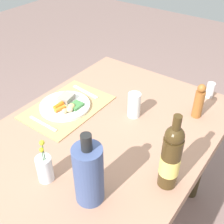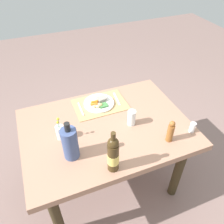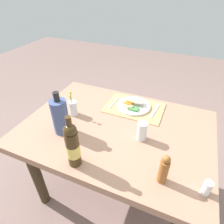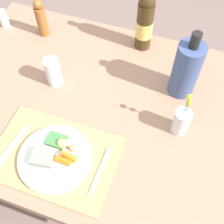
{
  "view_description": "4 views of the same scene",
  "coord_description": "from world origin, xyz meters",
  "px_view_note": "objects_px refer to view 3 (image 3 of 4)",
  "views": [
    {
      "loc": [
        0.79,
        0.63,
        1.62
      ],
      "look_at": [
        -0.09,
        -0.01,
        0.81
      ],
      "focal_mm": 45.76,
      "sensor_mm": 36.0,
      "label": 1
    },
    {
      "loc": [
        0.42,
        1.19,
        1.97
      ],
      "look_at": [
        -0.07,
        -0.06,
        0.82
      ],
      "focal_mm": 36.25,
      "sensor_mm": 36.0,
      "label": 2
    },
    {
      "loc": [
        -0.37,
        0.94,
        1.61
      ],
      "look_at": [
        0.03,
        -0.01,
        0.86
      ],
      "focal_mm": 30.47,
      "sensor_mm": 36.0,
      "label": 3
    },
    {
      "loc": [
        0.29,
        -0.61,
        1.7
      ],
      "look_at": [
        0.09,
        -0.03,
        0.77
      ],
      "focal_mm": 46.07,
      "sensor_mm": 36.0,
      "label": 4
    }
  ],
  "objects_px": {
    "water_tumbler": "(142,132)",
    "salt_shaker": "(207,188)",
    "flower_vase": "(73,108)",
    "dinner_plate": "(134,105)",
    "wine_bottle": "(73,145)",
    "knife": "(114,103)",
    "cooler_bottle": "(60,116)",
    "dining_table": "(116,138)",
    "fork": "(155,111)",
    "pepper_mill": "(164,170)"
  },
  "relations": [
    {
      "from": "salt_shaker",
      "to": "wine_bottle",
      "type": "xyz_separation_m",
      "value": [
        0.67,
        0.09,
        0.09
      ]
    },
    {
      "from": "pepper_mill",
      "to": "wine_bottle",
      "type": "distance_m",
      "value": 0.48
    },
    {
      "from": "salt_shaker",
      "to": "pepper_mill",
      "type": "xyz_separation_m",
      "value": [
        0.21,
        0.01,
        0.04
      ]
    },
    {
      "from": "fork",
      "to": "flower_vase",
      "type": "height_order",
      "value": "flower_vase"
    },
    {
      "from": "flower_vase",
      "to": "dining_table",
      "type": "bearing_deg",
      "value": 178.46
    },
    {
      "from": "dining_table",
      "to": "pepper_mill",
      "type": "bearing_deg",
      "value": 140.96
    },
    {
      "from": "pepper_mill",
      "to": "water_tumbler",
      "type": "height_order",
      "value": "pepper_mill"
    },
    {
      "from": "knife",
      "to": "fork",
      "type": "bearing_deg",
      "value": -176.09
    },
    {
      "from": "water_tumbler",
      "to": "dining_table",
      "type": "bearing_deg",
      "value": -13.65
    },
    {
      "from": "wine_bottle",
      "to": "water_tumbler",
      "type": "height_order",
      "value": "wine_bottle"
    },
    {
      "from": "dinner_plate",
      "to": "knife",
      "type": "height_order",
      "value": "dinner_plate"
    },
    {
      "from": "dining_table",
      "to": "dinner_plate",
      "type": "xyz_separation_m",
      "value": [
        -0.04,
        -0.27,
        0.12
      ]
    },
    {
      "from": "water_tumbler",
      "to": "knife",
      "type": "bearing_deg",
      "value": -44.24
    },
    {
      "from": "knife",
      "to": "pepper_mill",
      "type": "distance_m",
      "value": 0.76
    },
    {
      "from": "water_tumbler",
      "to": "dinner_plate",
      "type": "bearing_deg",
      "value": -64.31
    },
    {
      "from": "flower_vase",
      "to": "salt_shaker",
      "type": "bearing_deg",
      "value": 162.09
    },
    {
      "from": "dinner_plate",
      "to": "fork",
      "type": "height_order",
      "value": "dinner_plate"
    },
    {
      "from": "salt_shaker",
      "to": "pepper_mill",
      "type": "distance_m",
      "value": 0.21
    },
    {
      "from": "dinner_plate",
      "to": "cooler_bottle",
      "type": "distance_m",
      "value": 0.58
    },
    {
      "from": "fork",
      "to": "water_tumbler",
      "type": "distance_m",
      "value": 0.33
    },
    {
      "from": "fork",
      "to": "pepper_mill",
      "type": "xyz_separation_m",
      "value": [
        -0.17,
        0.58,
        0.08
      ]
    },
    {
      "from": "salt_shaker",
      "to": "cooler_bottle",
      "type": "xyz_separation_m",
      "value": [
        0.89,
        -0.11,
        0.08
      ]
    },
    {
      "from": "cooler_bottle",
      "to": "salt_shaker",
      "type": "bearing_deg",
      "value": 173.04
    },
    {
      "from": "salt_shaker",
      "to": "wine_bottle",
      "type": "distance_m",
      "value": 0.69
    },
    {
      "from": "dining_table",
      "to": "fork",
      "type": "distance_m",
      "value": 0.37
    },
    {
      "from": "wine_bottle",
      "to": "knife",
      "type": "bearing_deg",
      "value": -86.93
    },
    {
      "from": "pepper_mill",
      "to": "flower_vase",
      "type": "distance_m",
      "value": 0.79
    },
    {
      "from": "dinner_plate",
      "to": "fork",
      "type": "xyz_separation_m",
      "value": [
        -0.17,
        -0.01,
        -0.01
      ]
    },
    {
      "from": "dining_table",
      "to": "fork",
      "type": "bearing_deg",
      "value": -126.18
    },
    {
      "from": "salt_shaker",
      "to": "water_tumbler",
      "type": "height_order",
      "value": "water_tumbler"
    },
    {
      "from": "dinner_plate",
      "to": "water_tumbler",
      "type": "relative_size",
      "value": 2.04
    },
    {
      "from": "wine_bottle",
      "to": "water_tumbler",
      "type": "relative_size",
      "value": 2.53
    },
    {
      "from": "dining_table",
      "to": "salt_shaker",
      "type": "xyz_separation_m",
      "value": [
        -0.58,
        0.29,
        0.15
      ]
    },
    {
      "from": "dinner_plate",
      "to": "water_tumbler",
      "type": "xyz_separation_m",
      "value": [
        -0.15,
        0.32,
        0.04
      ]
    },
    {
      "from": "pepper_mill",
      "to": "fork",
      "type": "bearing_deg",
      "value": -74.14
    },
    {
      "from": "salt_shaker",
      "to": "flower_vase",
      "type": "distance_m",
      "value": 0.98
    },
    {
      "from": "wine_bottle",
      "to": "water_tumbler",
      "type": "bearing_deg",
      "value": -130.72
    },
    {
      "from": "dinner_plate",
      "to": "wine_bottle",
      "type": "bearing_deg",
      "value": 78.55
    },
    {
      "from": "salt_shaker",
      "to": "cooler_bottle",
      "type": "distance_m",
      "value": 0.9
    },
    {
      "from": "dinner_plate",
      "to": "wine_bottle",
      "type": "xyz_separation_m",
      "value": [
        0.13,
        0.65,
        0.12
      ]
    },
    {
      "from": "flower_vase",
      "to": "cooler_bottle",
      "type": "height_order",
      "value": "cooler_bottle"
    },
    {
      "from": "flower_vase",
      "to": "fork",
      "type": "bearing_deg",
      "value": -153.81
    },
    {
      "from": "knife",
      "to": "flower_vase",
      "type": "distance_m",
      "value": 0.34
    },
    {
      "from": "fork",
      "to": "salt_shaker",
      "type": "relative_size",
      "value": 2.21
    },
    {
      "from": "dining_table",
      "to": "dinner_plate",
      "type": "bearing_deg",
      "value": -97.96
    },
    {
      "from": "dining_table",
      "to": "cooler_bottle",
      "type": "xyz_separation_m",
      "value": [
        0.31,
        0.18,
        0.23
      ]
    },
    {
      "from": "knife",
      "to": "flower_vase",
      "type": "relative_size",
      "value": 0.89
    },
    {
      "from": "water_tumbler",
      "to": "salt_shaker",
      "type": "bearing_deg",
      "value": 147.8
    },
    {
      "from": "fork",
      "to": "cooler_bottle",
      "type": "relative_size",
      "value": 0.62
    },
    {
      "from": "flower_vase",
      "to": "wine_bottle",
      "type": "distance_m",
      "value": 0.47
    }
  ]
}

